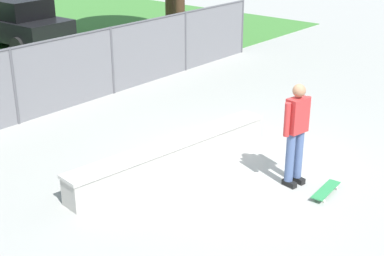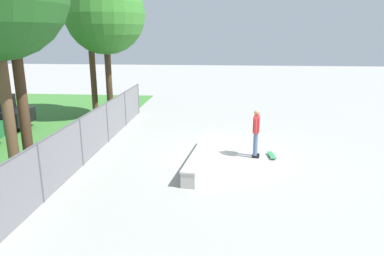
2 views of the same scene
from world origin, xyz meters
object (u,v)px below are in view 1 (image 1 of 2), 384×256
at_px(skateboard, 326,190).
at_px(car_black, 16,22).
at_px(concrete_ledge, 173,155).
at_px(skateboarder, 296,130).

bearing_deg(skateboard, car_black, 78.16).
distance_m(concrete_ledge, car_black, 11.29).
bearing_deg(skateboarder, car_black, 77.44).
bearing_deg(car_black, skateboard, -101.84).
relative_size(skateboarder, skateboard, 2.24).
bearing_deg(concrete_ledge, skateboarder, -65.57).
xyz_separation_m(concrete_ledge, skateboard, (0.94, -2.62, -0.20)).
distance_m(skateboarder, skateboard, 1.13).
relative_size(skateboard, car_black, 0.19).
height_order(skateboarder, skateboard, skateboarder).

